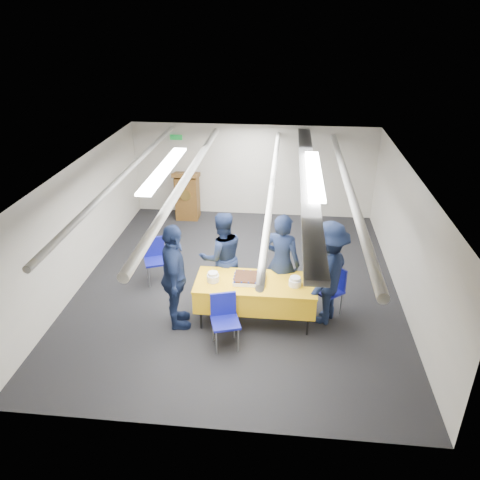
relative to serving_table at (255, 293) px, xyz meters
name	(u,v)px	position (x,y,z in m)	size (l,w,h in m)	color
ground	(238,284)	(-0.41, 1.15, -0.56)	(7.00, 7.00, 0.00)	black
room_shell	(245,189)	(-0.32, 1.55, 1.25)	(6.00, 7.00, 2.30)	beige
serving_table	(255,293)	(0.00, 0.00, 0.00)	(1.99, 0.85, 0.77)	black
sheet_cake	(250,278)	(-0.10, 0.02, 0.26)	(0.53, 0.41, 0.09)	white
plate_stack_left	(213,277)	(-0.70, -0.05, 0.29)	(0.20, 0.20, 0.17)	white
plate_stack_right	(295,282)	(0.64, -0.05, 0.28)	(0.20, 0.20, 0.16)	white
podium	(187,195)	(-2.01, 4.19, 0.05)	(0.62, 0.53, 1.25)	brown
chair_near	(224,315)	(-0.43, -0.64, -0.03)	(0.52, 0.52, 0.87)	gray
chair_right	(332,285)	(1.29, 0.41, -0.03)	(0.59, 0.59, 0.87)	gray
chair_left	(155,255)	(-2.02, 1.16, -0.03)	(0.55, 0.55, 0.87)	gray
sailor_a	(282,263)	(0.41, 0.45, 0.34)	(0.65, 0.43, 1.80)	black
sailor_b	(222,257)	(-0.65, 0.67, 0.28)	(0.82, 0.64, 1.68)	black
sailor_c	(175,278)	(-1.29, -0.24, 0.36)	(1.07, 0.45, 1.83)	black
sailor_d	(327,273)	(1.15, 0.16, 0.34)	(1.17, 0.67, 1.80)	black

